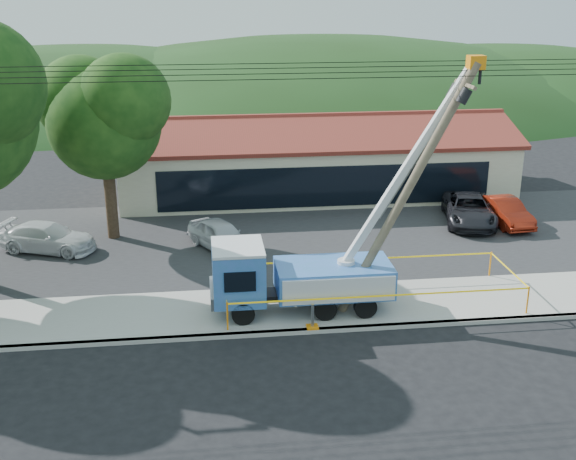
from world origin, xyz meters
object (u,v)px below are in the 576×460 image
at_px(utility_truck, 297,273).
at_px(car_dark, 468,224).
at_px(leaning_pole, 413,180).
at_px(car_red, 504,226).
at_px(car_silver, 221,251).
at_px(car_white, 50,253).

distance_m(utility_truck, car_dark, 13.78).
bearing_deg(leaning_pole, car_red, 49.54).
height_order(utility_truck, car_dark, utility_truck).
bearing_deg(car_dark, car_silver, -157.07).
relative_size(car_white, car_dark, 0.87).
height_order(car_silver, car_white, car_silver).
xyz_separation_m(leaning_pole, car_silver, (-6.79, 7.29, -5.19)).
height_order(car_silver, car_red, car_silver).
height_order(leaning_pole, car_dark, leaning_pole).
xyz_separation_m(utility_truck, car_red, (11.90, 8.77, -1.63)).
distance_m(car_silver, car_white, 7.94).
xyz_separation_m(car_white, car_dark, (20.69, 1.52, 0.00)).
xyz_separation_m(car_silver, car_white, (-7.91, 0.70, 0.00)).
bearing_deg(car_dark, utility_truck, -124.77).
distance_m(utility_truck, car_silver, 7.62).
bearing_deg(car_dark, car_red, -0.09).
xyz_separation_m(leaning_pole, car_white, (-14.69, 7.99, -5.19)).
distance_m(leaning_pole, car_silver, 11.23).
bearing_deg(leaning_pole, car_white, 151.46).
distance_m(leaning_pole, car_dark, 12.38).
height_order(utility_truck, car_white, utility_truck).
bearing_deg(utility_truck, car_white, 144.00).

